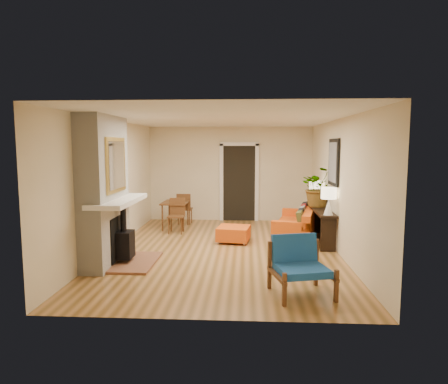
{
  "coord_description": "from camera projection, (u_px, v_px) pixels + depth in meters",
  "views": [
    {
      "loc": [
        0.45,
        -7.81,
        2.08
      ],
      "look_at": [
        0.0,
        0.2,
        1.15
      ],
      "focal_mm": 32.0,
      "sensor_mm": 36.0,
      "label": 1
    }
  ],
  "objects": [
    {
      "name": "lamp_near",
      "position": [
        329.0,
        198.0,
        7.84
      ],
      "size": [
        0.3,
        0.3,
        0.54
      ],
      "color": "white",
      "rests_on": "console_table"
    },
    {
      "name": "dining_table",
      "position": [
        178.0,
        207.0,
        10.09
      ],
      "size": [
        0.66,
        1.54,
        0.83
      ],
      "color": "brown",
      "rests_on": "ground"
    },
    {
      "name": "ottoman",
      "position": [
        234.0,
        233.0,
        8.66
      ],
      "size": [
        0.76,
        0.76,
        0.34
      ],
      "color": "silver",
      "rests_on": "ground"
    },
    {
      "name": "sofa",
      "position": [
        298.0,
        224.0,
        9.01
      ],
      "size": [
        1.19,
        1.99,
        0.73
      ],
      "color": "silver",
      "rests_on": "ground"
    },
    {
      "name": "lamp_far",
      "position": [
        316.0,
        190.0,
        9.31
      ],
      "size": [
        0.3,
        0.3,
        0.54
      ],
      "color": "white",
      "rests_on": "console_table"
    },
    {
      "name": "blue_chair",
      "position": [
        299.0,
        262.0,
        5.66
      ],
      "size": [
        0.93,
        0.92,
        0.81
      ],
      "color": "brown",
      "rests_on": "ground"
    },
    {
      "name": "room_shell",
      "position": [
        252.0,
        178.0,
        10.45
      ],
      "size": [
        6.5,
        6.5,
        6.5
      ],
      "color": "#B67E46",
      "rests_on": "ground"
    },
    {
      "name": "houseplant",
      "position": [
        319.0,
        187.0,
        8.86
      ],
      "size": [
        0.87,
        0.78,
        0.89
      ],
      "primitive_type": "imported",
      "rotation": [
        0.0,
        0.0,
        0.11
      ],
      "color": "#1E5919",
      "rests_on": "console_table"
    },
    {
      "name": "fireplace",
      "position": [
        106.0,
        194.0,
        6.99
      ],
      "size": [
        1.09,
        1.68,
        2.6
      ],
      "color": "white",
      "rests_on": "ground"
    },
    {
      "name": "console_table",
      "position": [
        321.0,
        215.0,
        8.65
      ],
      "size": [
        0.34,
        1.85,
        0.72
      ],
      "color": "black",
      "rests_on": "ground"
    }
  ]
}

